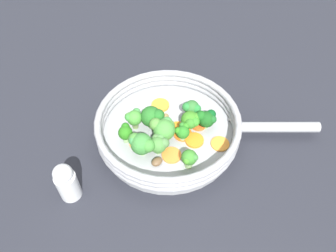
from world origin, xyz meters
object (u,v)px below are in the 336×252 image
object	(u,v)px
broccoli_floret_3	(134,118)
broccoli_floret_10	(126,132)
broccoli_floret_9	(141,143)
skillet	(168,133)
broccoli_floret_7	(153,117)
carrot_slice_6	(160,105)
broccoli_floret_1	(163,128)
carrot_slice_7	(220,144)
broccoli_floret_2	(189,158)
broccoli_floret_6	(191,108)
broccoli_floret_0	(183,132)
carrot_slice_0	(138,143)
broccoli_floret_5	(159,143)
mushroom_piece_0	(157,162)
carrot_slice_3	(198,124)
carrot_slice_5	(194,140)
carrot_slice_2	(183,133)
salt_shaker	(67,182)
carrot_slice_4	(178,129)
broccoli_floret_8	(207,118)
carrot_slice_1	(172,155)
mushroom_piece_1	(164,117)
broccoli_floret_4	(191,120)

from	to	relation	value
broccoli_floret_3	broccoli_floret_10	distance (m)	0.04
broccoli_floret_9	broccoli_floret_10	bearing A→B (deg)	-115.88
skillet	broccoli_floret_7	distance (m)	0.05
carrot_slice_6	broccoli_floret_3	xyz separation A→B (m)	(0.08, -0.03, 0.03)
broccoli_floret_1	carrot_slice_7	bearing A→B (deg)	99.60
broccoli_floret_2	broccoli_floret_6	size ratio (longest dim) A/B	1.02
broccoli_floret_0	broccoli_floret_10	xyz separation A→B (m)	(0.04, -0.11, 0.00)
carrot_slice_0	broccoli_floret_5	bearing A→B (deg)	85.30
broccoli_floret_0	carrot_slice_0	bearing A→B (deg)	-63.67
carrot_slice_0	mushroom_piece_0	xyz separation A→B (m)	(0.03, 0.05, 0.00)
skillet	broccoli_floret_5	world-z (taller)	broccoli_floret_5
broccoli_floret_5	broccoli_floret_7	xyz separation A→B (m)	(-0.06, -0.03, 0.01)
carrot_slice_3	carrot_slice_5	xyz separation A→B (m)	(0.04, 0.00, -0.00)
skillet	carrot_slice_0	distance (m)	0.07
carrot_slice_2	carrot_slice_3	world-z (taller)	carrot_slice_3
broccoli_floret_0	salt_shaker	xyz separation A→B (m)	(0.18, -0.16, 0.00)
carrot_slice_4	broccoli_floret_8	xyz separation A→B (m)	(-0.03, 0.05, 0.03)
carrot_slice_3	broccoli_floret_5	distance (m)	0.11
mushroom_piece_0	broccoli_floret_3	bearing A→B (deg)	-133.02
carrot_slice_0	carrot_slice_1	xyz separation A→B (m)	(0.01, 0.08, 0.00)
broccoli_floret_5	broccoli_floret_9	world-z (taller)	broccoli_floret_9
broccoli_floret_6	salt_shaker	distance (m)	0.30
carrot_slice_2	broccoli_floret_10	distance (m)	0.12
carrot_slice_1	broccoli_floret_2	bearing A→B (deg)	71.95
mushroom_piece_1	broccoli_floret_8	bearing A→B (deg)	94.71
carrot_slice_2	carrot_slice_0	bearing A→B (deg)	-55.59
carrot_slice_4	broccoli_floret_6	bearing A→B (deg)	160.46
carrot_slice_7	broccoli_floret_7	distance (m)	0.15
broccoli_floret_7	carrot_slice_5	bearing A→B (deg)	85.43
broccoli_floret_9	carrot_slice_5	bearing A→B (deg)	124.46
broccoli_floret_6	carrot_slice_5	bearing A→B (deg)	22.95
carrot_slice_1	carrot_slice_3	world-z (taller)	carrot_slice_3
broccoli_floret_7	broccoli_floret_8	xyz separation A→B (m)	(-0.04, 0.11, -0.00)
carrot_slice_7	broccoli_floret_6	xyz separation A→B (m)	(-0.06, -0.08, 0.03)
carrot_slice_0	carrot_slice_6	world-z (taller)	carrot_slice_6
carrot_slice_1	broccoli_floret_6	world-z (taller)	broccoli_floret_6
carrot_slice_1	carrot_slice_4	bearing A→B (deg)	-172.60
broccoli_floret_7	salt_shaker	size ratio (longest dim) A/B	0.60
broccoli_floret_2	broccoli_floret_0	bearing A→B (deg)	-152.11
broccoli_floret_0	broccoli_floret_7	size ratio (longest dim) A/B	0.70
broccoli_floret_9	mushroom_piece_0	world-z (taller)	broccoli_floret_9
carrot_slice_2	salt_shaker	world-z (taller)	salt_shaker
broccoli_floret_8	broccoli_floret_4	bearing A→B (deg)	-64.11
mushroom_piece_0	broccoli_floret_8	bearing A→B (deg)	151.53
broccoli_floret_3	broccoli_floret_4	size ratio (longest dim) A/B	1.05
carrot_slice_3	broccoli_floret_3	xyz separation A→B (m)	(0.05, -0.13, 0.03)
broccoli_floret_1	mushroom_piece_0	bearing A→B (deg)	9.65
carrot_slice_6	broccoli_floret_3	bearing A→B (deg)	-22.64
broccoli_floret_10	mushroom_piece_1	world-z (taller)	broccoli_floret_10
broccoli_floret_2	broccoli_floret_4	bearing A→B (deg)	-165.68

